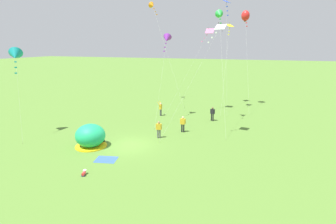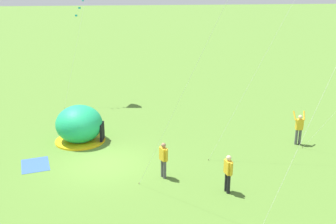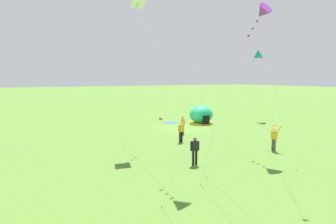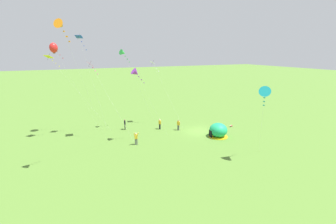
{
  "view_description": "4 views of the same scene",
  "coord_description": "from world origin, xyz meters",
  "px_view_note": "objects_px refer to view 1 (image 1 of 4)",
  "views": [
    {
      "loc": [
        10.97,
        -20.06,
        9.01
      ],
      "look_at": [
        3.43,
        1.05,
        3.22
      ],
      "focal_mm": 28.0,
      "sensor_mm": 36.0,
      "label": 1
    },
    {
      "loc": [
        18.09,
        0.7,
        8.56
      ],
      "look_at": [
        0.03,
        3.22,
        2.58
      ],
      "focal_mm": 42.0,
      "sensor_mm": 36.0,
      "label": 2
    },
    {
      "loc": [
        14.39,
        23.34,
        5.22
      ],
      "look_at": [
        2.82,
        1.62,
        2.04
      ],
      "focal_mm": 28.0,
      "sensor_mm": 36.0,
      "label": 3
    },
    {
      "loc": [
        -28.8,
        18.49,
        12.36
      ],
      "look_at": [
        0.35,
        5.28,
        3.71
      ],
      "focal_mm": 24.0,
      "sensor_mm": 36.0,
      "label": 4
    }
  ],
  "objects_px": {
    "kite_green": "(220,15)",
    "kite_yellow": "(229,28)",
    "popup_tent": "(90,136)",
    "toddler_crawling": "(84,173)",
    "kite_pink": "(208,33)",
    "kite_blue": "(227,5)",
    "person_near_tent": "(212,113)",
    "kite_teal": "(15,55)",
    "kite_white": "(218,31)",
    "person_far_back": "(159,129)",
    "kite_orange": "(152,6)",
    "person_arms_raised": "(161,108)",
    "kite_purple": "(167,39)",
    "person_strolling": "(183,123)",
    "kite_red": "(245,16)"
  },
  "relations": [
    {
      "from": "toddler_crawling",
      "to": "kite_white",
      "type": "bearing_deg",
      "value": 56.87
    },
    {
      "from": "person_arms_raised",
      "to": "kite_purple",
      "type": "relative_size",
      "value": 0.18
    },
    {
      "from": "kite_purple",
      "to": "popup_tent",
      "type": "bearing_deg",
      "value": -105.69
    },
    {
      "from": "kite_green",
      "to": "kite_red",
      "type": "distance_m",
      "value": 9.69
    },
    {
      "from": "kite_blue",
      "to": "kite_teal",
      "type": "bearing_deg",
      "value": -135.36
    },
    {
      "from": "kite_orange",
      "to": "kite_pink",
      "type": "bearing_deg",
      "value": -19.51
    },
    {
      "from": "kite_pink",
      "to": "kite_purple",
      "type": "relative_size",
      "value": 1.08
    },
    {
      "from": "kite_green",
      "to": "person_strolling",
      "type": "bearing_deg",
      "value": -117.45
    },
    {
      "from": "kite_purple",
      "to": "kite_white",
      "type": "relative_size",
      "value": 0.94
    },
    {
      "from": "person_far_back",
      "to": "kite_orange",
      "type": "xyz_separation_m",
      "value": [
        -7.11,
        15.67,
        13.68
      ]
    },
    {
      "from": "kite_red",
      "to": "kite_pink",
      "type": "relative_size",
      "value": 1.22
    },
    {
      "from": "popup_tent",
      "to": "kite_white",
      "type": "distance_m",
      "value": 15.02
    },
    {
      "from": "kite_green",
      "to": "kite_yellow",
      "type": "relative_size",
      "value": 1.05
    },
    {
      "from": "toddler_crawling",
      "to": "person_near_tent",
      "type": "bearing_deg",
      "value": 69.98
    },
    {
      "from": "toddler_crawling",
      "to": "kite_blue",
      "type": "bearing_deg",
      "value": 74.04
    },
    {
      "from": "person_arms_raised",
      "to": "kite_green",
      "type": "height_order",
      "value": "kite_green"
    },
    {
      "from": "person_far_back",
      "to": "person_strolling",
      "type": "distance_m",
      "value": 3.06
    },
    {
      "from": "person_far_back",
      "to": "kite_orange",
      "type": "height_order",
      "value": "kite_orange"
    },
    {
      "from": "popup_tent",
      "to": "kite_red",
      "type": "bearing_deg",
      "value": 61.69
    },
    {
      "from": "popup_tent",
      "to": "kite_pink",
      "type": "distance_m",
      "value": 20.33
    },
    {
      "from": "kite_yellow",
      "to": "kite_teal",
      "type": "height_order",
      "value": "kite_yellow"
    },
    {
      "from": "kite_pink",
      "to": "kite_white",
      "type": "height_order",
      "value": "kite_pink"
    },
    {
      "from": "person_near_tent",
      "to": "kite_teal",
      "type": "relative_size",
      "value": 0.2
    },
    {
      "from": "person_arms_raised",
      "to": "kite_red",
      "type": "relative_size",
      "value": 0.14
    },
    {
      "from": "popup_tent",
      "to": "kite_purple",
      "type": "xyz_separation_m",
      "value": [
        3.22,
        11.44,
        8.65
      ]
    },
    {
      "from": "person_strolling",
      "to": "person_near_tent",
      "type": "bearing_deg",
      "value": 67.58
    },
    {
      "from": "kite_blue",
      "to": "kite_white",
      "type": "xyz_separation_m",
      "value": [
        0.87,
        -11.17,
        -3.6
      ]
    },
    {
      "from": "person_near_tent",
      "to": "person_arms_raised",
      "type": "xyz_separation_m",
      "value": [
        -6.77,
        0.11,
        0.03
      ]
    },
    {
      "from": "person_arms_raised",
      "to": "kite_teal",
      "type": "relative_size",
      "value": 0.21
    },
    {
      "from": "kite_blue",
      "to": "kite_pink",
      "type": "height_order",
      "value": "kite_blue"
    },
    {
      "from": "popup_tent",
      "to": "toddler_crawling",
      "type": "xyz_separation_m",
      "value": [
        2.81,
        -4.77,
        -0.82
      ]
    },
    {
      "from": "person_far_back",
      "to": "person_arms_raised",
      "type": "bearing_deg",
      "value": 110.03
    },
    {
      "from": "kite_blue",
      "to": "kite_white",
      "type": "relative_size",
      "value": 1.34
    },
    {
      "from": "kite_white",
      "to": "kite_teal",
      "type": "height_order",
      "value": "kite_white"
    },
    {
      "from": "kite_teal",
      "to": "popup_tent",
      "type": "bearing_deg",
      "value": -2.76
    },
    {
      "from": "kite_pink",
      "to": "kite_blue",
      "type": "bearing_deg",
      "value": 24.87
    },
    {
      "from": "person_arms_raised",
      "to": "kite_yellow",
      "type": "xyz_separation_m",
      "value": [
        7.06,
        9.38,
        10.33
      ]
    },
    {
      "from": "kite_yellow",
      "to": "kite_blue",
      "type": "bearing_deg",
      "value": -90.21
    },
    {
      "from": "kite_green",
      "to": "kite_purple",
      "type": "height_order",
      "value": "kite_green"
    },
    {
      "from": "kite_red",
      "to": "kite_white",
      "type": "bearing_deg",
      "value": -94.99
    },
    {
      "from": "person_far_back",
      "to": "kite_orange",
      "type": "relative_size",
      "value": 0.11
    },
    {
      "from": "kite_blue",
      "to": "kite_white",
      "type": "distance_m",
      "value": 11.77
    },
    {
      "from": "popup_tent",
      "to": "toddler_crawling",
      "type": "distance_m",
      "value": 5.6
    },
    {
      "from": "kite_purple",
      "to": "kite_green",
      "type": "bearing_deg",
      "value": 1.23
    },
    {
      "from": "kite_yellow",
      "to": "kite_purple",
      "type": "relative_size",
      "value": 1.18
    },
    {
      "from": "popup_tent",
      "to": "person_near_tent",
      "type": "relative_size",
      "value": 1.63
    },
    {
      "from": "kite_purple",
      "to": "kite_teal",
      "type": "relative_size",
      "value": 1.17
    },
    {
      "from": "kite_red",
      "to": "kite_white",
      "type": "xyz_separation_m",
      "value": [
        -1.28,
        -14.72,
        -2.63
      ]
    },
    {
      "from": "person_arms_raised",
      "to": "kite_green",
      "type": "relative_size",
      "value": 0.15
    },
    {
      "from": "person_arms_raised",
      "to": "kite_orange",
      "type": "relative_size",
      "value": 0.12
    }
  ]
}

